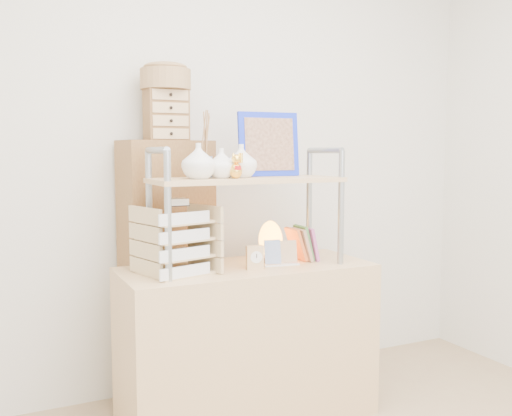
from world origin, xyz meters
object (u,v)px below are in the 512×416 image
Objects in this scene: letter_tray at (177,244)px; cabinet at (167,272)px; desk at (247,342)px; salt_lamp at (270,241)px.

cabinet is at bearing 79.91° from letter_tray.
letter_tray is at bearing -107.61° from cabinet.
desk is 0.51m from salt_lamp.
letter_tray is at bearing -170.25° from salt_lamp.
salt_lamp is at bearing -42.33° from cabinet.
letter_tray reaches higher than desk.
salt_lamp reaches higher than desk.
cabinet is 0.56m from salt_lamp.
desk is at bearing 3.78° from letter_tray.
letter_tray is 0.52m from salt_lamp.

